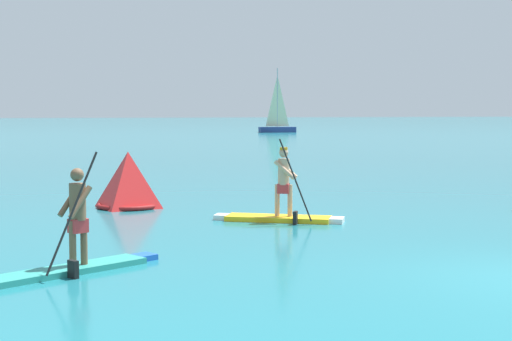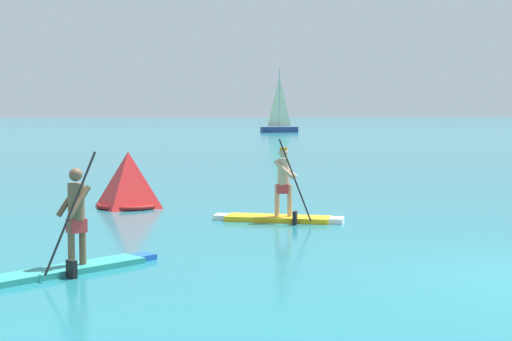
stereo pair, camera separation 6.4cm
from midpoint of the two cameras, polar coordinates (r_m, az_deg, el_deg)
name	(u,v)px [view 1 (the left image)]	position (r m, az deg, el deg)	size (l,w,h in m)	color
paddleboarder_near_left	(70,250)	(12.61, -13.53, -5.63)	(3.06, 2.08, 1.95)	teal
paddleboarder_mid_center	(281,207)	(17.86, 1.71, -2.65)	(2.87, 1.77, 1.93)	yellow
race_marker_buoy	(128,182)	(20.54, -9.37, -0.85)	(1.90, 1.90, 1.46)	red
sailboat_right_horizon	(277,122)	(85.73, 1.54, 3.53)	(4.03, 1.23, 6.98)	navy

